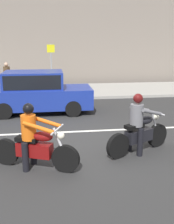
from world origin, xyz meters
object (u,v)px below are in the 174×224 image
object	(u,v)px
motorcycle_with_rider_gray	(139,129)
motorcycle_with_rider_orange_stripe	(34,142)
parked_sedan_cobalt_blue	(38,92)
pedestrian_bystander	(7,76)
street_sign_post	(51,62)

from	to	relation	value
motorcycle_with_rider_gray	motorcycle_with_rider_orange_stripe	distance (m)	2.75
motorcycle_with_rider_gray	motorcycle_with_rider_orange_stripe	size ratio (longest dim) A/B	0.95
parked_sedan_cobalt_blue	pedestrian_bystander	xyz separation A→B (m)	(-1.76, 3.52, 0.25)
motorcycle_with_rider_orange_stripe	street_sign_post	distance (m)	9.91
motorcycle_with_rider_orange_stripe	pedestrian_bystander	xyz separation A→B (m)	(-1.91, 8.58, 0.49)
motorcycle_with_rider_orange_stripe	street_sign_post	xyz separation A→B (m)	(0.44, 9.84, 1.08)
motorcycle_with_rider_gray	parked_sedan_cobalt_blue	xyz separation A→B (m)	(-2.85, 4.49, 0.22)
parked_sedan_cobalt_blue	pedestrian_bystander	size ratio (longest dim) A/B	2.52
parked_sedan_cobalt_blue	motorcycle_with_rider_gray	bearing A→B (deg)	-57.65
motorcycle_with_rider_orange_stripe	parked_sedan_cobalt_blue	size ratio (longest dim) A/B	0.48
motorcycle_with_rider_orange_stripe	parked_sedan_cobalt_blue	xyz separation A→B (m)	(-0.16, 5.06, 0.24)
motorcycle_with_rider_gray	parked_sedan_cobalt_blue	bearing A→B (deg)	122.35
motorcycle_with_rider_gray	pedestrian_bystander	xyz separation A→B (m)	(-4.60, 8.01, 0.47)
motorcycle_with_rider_gray	street_sign_post	xyz separation A→B (m)	(-2.25, 9.28, 1.06)
pedestrian_bystander	parked_sedan_cobalt_blue	bearing A→B (deg)	-63.46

